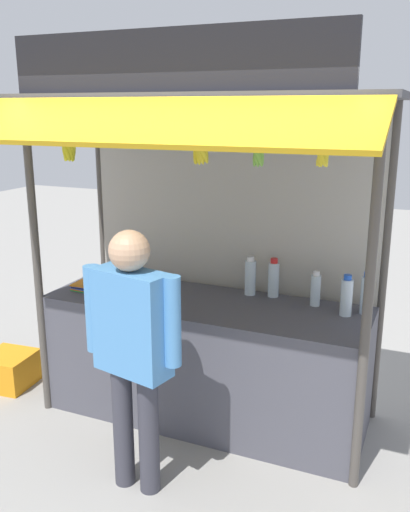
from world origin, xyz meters
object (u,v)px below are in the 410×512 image
(water_bottle_back_left, at_px, (250,277))
(banana_bunch_leftmost, at_px, (323,154))
(plastic_crate, at_px, (9,369))
(banana_bunch_inner_right, at_px, (201,150))
(water_bottle_left, at_px, (316,290))
(water_bottle_front_right, at_px, (346,297))
(water_bottle_right, at_px, (367,294))
(banana_bunch_inner_left, at_px, (69,150))
(magazine_stack_center, at_px, (145,291))
(magazine_stack_far_right, at_px, (94,284))
(water_bottle_back_right, at_px, (274,279))
(banana_bunch_rightmost, at_px, (259,154))
(vendor_person, at_px, (133,340))

(water_bottle_back_left, distance_m, banana_bunch_leftmost, 1.43)
(water_bottle_back_left, distance_m, plastic_crate, 2.24)
(banana_bunch_inner_right, xyz_separation_m, plastic_crate, (-1.92, 0.27, -1.93))
(water_bottle_left, bearing_deg, water_bottle_front_right, -25.87)
(water_bottle_back_left, bearing_deg, water_bottle_right, -4.42)
(water_bottle_back_left, distance_m, banana_bunch_inner_left, 1.60)
(water_bottle_right, xyz_separation_m, magazine_stack_center, (-1.58, -0.27, -0.10))
(water_bottle_front_right, distance_m, magazine_stack_far_right, 1.94)
(water_bottle_back_left, bearing_deg, water_bottle_left, -5.08)
(water_bottle_right, height_order, banana_bunch_inner_right, banana_bunch_inner_right)
(water_bottle_front_right, bearing_deg, banana_bunch_leftmost, -97.80)
(magazine_stack_center, bearing_deg, banana_bunch_leftmost, -18.15)
(water_bottle_back_right, bearing_deg, banana_bunch_rightmost, -81.63)
(water_bottle_front_right, height_order, banana_bunch_inner_left, banana_bunch_inner_left)
(vendor_person, bearing_deg, water_bottle_back_left, -91.86)
(water_bottle_back_left, xyz_separation_m, banana_bunch_rightmost, (0.29, -0.78, 0.98))
(banana_bunch_leftmost, distance_m, banana_bunch_rightmost, 0.36)
(banana_bunch_inner_left, relative_size, banana_bunch_rightmost, 1.07)
(magazine_stack_far_right, bearing_deg, water_bottle_back_left, 15.64)
(water_bottle_back_left, relative_size, vendor_person, 0.18)
(banana_bunch_rightmost, bearing_deg, vendor_person, -143.64)
(water_bottle_back_right, xyz_separation_m, plastic_crate, (-2.15, -0.54, -0.93))
(water_bottle_back_right, xyz_separation_m, banana_bunch_rightmost, (0.12, -0.81, 0.99))
(water_bottle_left, xyz_separation_m, water_bottle_front_right, (0.24, -0.11, 0.02))
(magazine_stack_center, bearing_deg, banana_bunch_inner_right, -34.36)
(water_bottle_back_right, distance_m, plastic_crate, 2.40)
(magazine_stack_far_right, relative_size, banana_bunch_inner_left, 1.06)
(water_bottle_left, distance_m, banana_bunch_leftmost, 1.27)
(vendor_person, bearing_deg, banana_bunch_inner_right, -106.76)
(water_bottle_right, relative_size, banana_bunch_inner_left, 0.98)
(water_bottle_back_right, relative_size, vendor_person, 0.18)
(water_bottle_right, relative_size, plastic_crate, 0.75)
(water_bottle_front_right, relative_size, magazine_stack_far_right, 0.91)
(magazine_stack_center, height_order, banana_bunch_inner_left, banana_bunch_inner_left)
(magazine_stack_far_right, relative_size, banana_bunch_inner_right, 1.12)
(water_bottle_back_left, bearing_deg, water_bottle_back_right, 8.71)
(magazine_stack_far_right, bearing_deg, banana_bunch_inner_left, -68.18)
(water_bottle_back_left, relative_size, magazine_stack_far_right, 0.94)
(water_bottle_back_left, height_order, banana_bunch_rightmost, banana_bunch_rightmost)
(water_bottle_back_left, height_order, plastic_crate, water_bottle_back_left)
(water_bottle_back_right, xyz_separation_m, water_bottle_left, (0.33, -0.07, -0.02))
(banana_bunch_inner_left, bearing_deg, banana_bunch_rightmost, -0.05)
(vendor_person, height_order, plastic_crate, vendor_person)
(water_bottle_front_right, relative_size, vendor_person, 0.18)
(water_bottle_right, bearing_deg, plastic_crate, -171.10)
(banana_bunch_rightmost, bearing_deg, water_bottle_front_right, 54.31)
(water_bottle_back_left, distance_m, magazine_stack_far_right, 1.24)
(vendor_person, bearing_deg, banana_bunch_rightmost, -131.43)
(water_bottle_front_right, bearing_deg, water_bottle_right, 37.55)
(banana_bunch_rightmost, distance_m, plastic_crate, 2.98)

